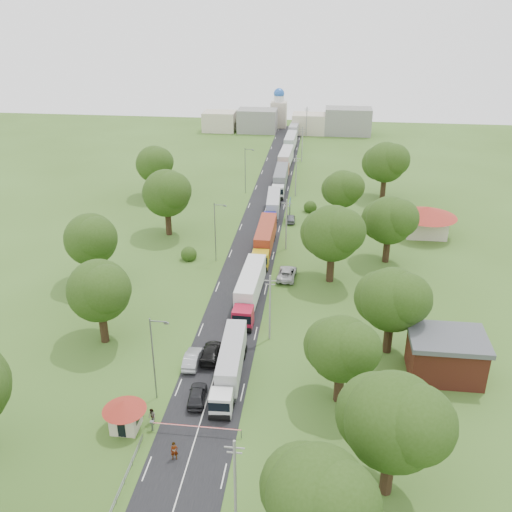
# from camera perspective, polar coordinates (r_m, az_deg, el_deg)

# --- Properties ---
(ground) EXTENTS (260.00, 260.00, 0.00)m
(ground) POSITION_cam_1_polar(r_m,az_deg,el_deg) (79.55, -2.10, -5.27)
(ground) COLOR #38571D
(ground) RESTS_ON ground
(road) EXTENTS (8.00, 200.00, 0.04)m
(road) POSITION_cam_1_polar(r_m,az_deg,el_deg) (97.18, -0.29, 0.62)
(road) COLOR black
(road) RESTS_ON ground
(boom_barrier) EXTENTS (9.22, 0.35, 1.18)m
(boom_barrier) POSITION_cam_1_polar(r_m,az_deg,el_deg) (59.34, -7.33, -16.52)
(boom_barrier) COLOR slate
(boom_barrier) RESTS_ON ground
(guard_booth) EXTENTS (4.40, 4.40, 3.45)m
(guard_booth) POSITION_cam_1_polar(r_m,az_deg,el_deg) (60.03, -13.00, -14.89)
(guard_booth) COLOR beige
(guard_booth) RESTS_ON ground
(guard_rail) EXTENTS (0.10, 17.00, 1.70)m
(guard_rail) POSITION_cam_1_polar(r_m,az_deg,el_deg) (54.20, -14.07, -23.57)
(guard_rail) COLOR slate
(guard_rail) RESTS_ON ground
(info_sign) EXTENTS (0.12, 3.10, 4.10)m
(info_sign) POSITION_cam_1_polar(r_m,az_deg,el_deg) (109.48, 3.41, 5.12)
(info_sign) COLOR slate
(info_sign) RESTS_ON ground
(pole_0) EXTENTS (1.60, 0.24, 9.00)m
(pole_0) POSITION_cam_1_polar(r_m,az_deg,el_deg) (48.55, -2.10, -21.71)
(pole_0) COLOR gray
(pole_0) RESTS_ON ground
(pole_1) EXTENTS (1.60, 0.24, 9.00)m
(pole_1) POSITION_cam_1_polar(r_m,az_deg,el_deg) (70.59, 1.40, -5.09)
(pole_1) COLOR gray
(pole_1) RESTS_ON ground
(pole_2) EXTENTS (1.60, 0.24, 9.00)m
(pole_2) POSITION_cam_1_polar(r_m,az_deg,el_deg) (95.79, 3.05, 3.25)
(pole_2) COLOR gray
(pole_2) RESTS_ON ground
(pole_3) EXTENTS (1.60, 0.24, 9.00)m
(pole_3) POSITION_cam_1_polar(r_m,az_deg,el_deg) (122.22, 4.01, 8.06)
(pole_3) COLOR gray
(pole_3) RESTS_ON ground
(pole_4) EXTENTS (1.60, 0.24, 9.00)m
(pole_4) POSITION_cam_1_polar(r_m,az_deg,el_deg) (149.22, 4.64, 11.14)
(pole_4) COLOR gray
(pole_4) RESTS_ON ground
(pole_5) EXTENTS (1.60, 0.24, 9.00)m
(pole_5) POSITION_cam_1_polar(r_m,az_deg,el_deg) (176.54, 5.08, 13.27)
(pole_5) COLOR gray
(pole_5) RESTS_ON ground
(lamp_0) EXTENTS (2.03, 0.22, 10.00)m
(lamp_0) POSITION_cam_1_polar(r_m,az_deg,el_deg) (61.22, -10.13, -9.74)
(lamp_0) COLOR slate
(lamp_0) RESTS_ON ground
(lamp_1) EXTENTS (2.03, 0.22, 10.00)m
(lamp_1) POSITION_cam_1_polar(r_m,az_deg,el_deg) (91.25, -4.03, 2.68)
(lamp_1) COLOR slate
(lamp_1) RESTS_ON ground
(lamp_2) EXTENTS (2.03, 0.22, 10.00)m
(lamp_2) POSITION_cam_1_polar(r_m,az_deg,el_deg) (123.91, -1.02, 8.77)
(lamp_2) COLOR slate
(lamp_2) RESTS_ON ground
(tree_0) EXTENTS (8.80, 8.80, 11.07)m
(tree_0) POSITION_cam_1_polar(r_m,az_deg,el_deg) (44.43, 6.23, -22.73)
(tree_0) COLOR #382616
(tree_0) RESTS_ON ground
(tree_1) EXTENTS (9.60, 9.60, 12.05)m
(tree_1) POSITION_cam_1_polar(r_m,az_deg,el_deg) (50.25, 13.59, -15.65)
(tree_1) COLOR #382616
(tree_1) RESTS_ON ground
(tree_2) EXTENTS (8.00, 8.00, 10.10)m
(tree_2) POSITION_cam_1_polar(r_m,az_deg,el_deg) (60.19, 8.55, -9.07)
(tree_2) COLOR #382616
(tree_2) RESTS_ON ground
(tree_3) EXTENTS (8.80, 8.80, 11.07)m
(tree_3) POSITION_cam_1_polar(r_m,az_deg,el_deg) (68.95, 13.46, -4.19)
(tree_3) COLOR #382616
(tree_3) RESTS_ON ground
(tree_4) EXTENTS (9.60, 9.60, 12.05)m
(tree_4) POSITION_cam_1_polar(r_m,az_deg,el_deg) (84.42, 7.64, 2.31)
(tree_4) COLOR #382616
(tree_4) RESTS_ON ground
(tree_5) EXTENTS (8.80, 8.80, 11.07)m
(tree_5) POSITION_cam_1_polar(r_m,az_deg,el_deg) (92.69, 13.19, 3.54)
(tree_5) COLOR #382616
(tree_5) RESTS_ON ground
(tree_6) EXTENTS (8.00, 8.00, 10.10)m
(tree_6) POSITION_cam_1_polar(r_m,az_deg,el_deg) (108.36, 8.67, 6.68)
(tree_6) COLOR #382616
(tree_6) RESTS_ON ground
(tree_7) EXTENTS (9.60, 9.60, 12.05)m
(tree_7) POSITION_cam_1_polar(r_m,az_deg,el_deg) (123.01, 12.82, 9.15)
(tree_7) COLOR #382616
(tree_7) RESTS_ON ground
(tree_10) EXTENTS (8.80, 8.80, 11.07)m
(tree_10) POSITION_cam_1_polar(r_m,az_deg,el_deg) (71.58, -15.41, -3.29)
(tree_10) COLOR #382616
(tree_10) RESTS_ON ground
(tree_11) EXTENTS (8.80, 8.80, 11.07)m
(tree_11) POSITION_cam_1_polar(r_m,az_deg,el_deg) (86.64, -16.18, 1.66)
(tree_11) COLOR #382616
(tree_11) RESTS_ON ground
(tree_12) EXTENTS (9.60, 9.60, 12.05)m
(tree_12) POSITION_cam_1_polar(r_m,az_deg,el_deg) (102.12, -8.93, 6.26)
(tree_12) COLOR #382616
(tree_12) RESTS_ON ground
(tree_13) EXTENTS (8.80, 8.80, 11.07)m
(tree_13) POSITION_cam_1_polar(r_m,az_deg,el_deg) (122.83, -10.11, 9.05)
(tree_13) COLOR #382616
(tree_13) RESTS_ON ground
(house_brick) EXTENTS (8.60, 6.60, 5.20)m
(house_brick) POSITION_cam_1_polar(r_m,az_deg,el_deg) (68.81, 18.44, -9.40)
(house_brick) COLOR maroon
(house_brick) RESTS_ON ground
(house_cream) EXTENTS (10.08, 10.08, 5.80)m
(house_cream) POSITION_cam_1_polar(r_m,az_deg,el_deg) (106.09, 16.74, 3.79)
(house_cream) COLOR beige
(house_cream) RESTS_ON ground
(distant_town) EXTENTS (52.00, 8.00, 8.00)m
(distant_town) POSITION_cam_1_polar(r_m,az_deg,el_deg) (181.89, 3.57, 13.28)
(distant_town) COLOR gray
(distant_town) RESTS_ON ground
(church) EXTENTS (5.00, 5.00, 12.30)m
(church) POSITION_cam_1_polar(r_m,az_deg,el_deg) (189.68, 2.29, 14.37)
(church) COLOR beige
(church) RESTS_ON ground
(truck_0) EXTENTS (2.88, 13.98, 3.86)m
(truck_0) POSITION_cam_1_polar(r_m,az_deg,el_deg) (65.10, -2.59, -10.74)
(truck_0) COLOR white
(truck_0) RESTS_ON ground
(truck_1) EXTENTS (3.04, 15.57, 4.31)m
(truck_1) POSITION_cam_1_polar(r_m,az_deg,el_deg) (79.71, -0.64, -3.31)
(truck_1) COLOR #A4122D
(truck_1) RESTS_ON ground
(truck_2) EXTENTS (2.68, 15.56, 4.32)m
(truck_2) POSITION_cam_1_polar(r_m,az_deg,el_deg) (95.58, 0.90, 1.68)
(truck_2) COLOR gold
(truck_2) RESTS_ON ground
(truck_3) EXTENTS (3.02, 14.00, 3.87)m
(truck_3) POSITION_cam_1_polar(r_m,az_deg,el_deg) (111.75, 1.70, 5.05)
(truck_3) COLOR navy
(truck_3) RESTS_ON ground
(truck_4) EXTENTS (2.78, 15.40, 4.27)m
(truck_4) POSITION_cam_1_polar(r_m,az_deg,el_deg) (127.31, 2.46, 7.65)
(truck_4) COLOR silver
(truck_4) RESTS_ON ground
(truck_5) EXTENTS (3.12, 15.69, 4.34)m
(truck_5) POSITION_cam_1_polar(r_m,az_deg,el_deg) (143.13, 2.97, 9.61)
(truck_5) COLOR maroon
(truck_5) RESTS_ON ground
(truck_6) EXTENTS (2.95, 15.52, 4.30)m
(truck_6) POSITION_cam_1_polar(r_m,az_deg,el_deg) (159.74, 3.45, 11.20)
(truck_6) COLOR #286D3D
(truck_6) RESTS_ON ground
(truck_7) EXTENTS (2.94, 14.18, 3.92)m
(truck_7) POSITION_cam_1_polar(r_m,az_deg,el_deg) (176.48, 3.84, 12.44)
(truck_7) COLOR #A4A4A4
(truck_7) RESTS_ON ground
(car_lane_front) EXTENTS (2.22, 4.71, 1.56)m
(car_lane_front) POSITION_cam_1_polar(r_m,az_deg,el_deg) (63.05, -5.90, -13.67)
(car_lane_front) COLOR black
(car_lane_front) RESTS_ON ground
(car_lane_mid) EXTENTS (1.76, 4.79, 1.57)m
(car_lane_mid) POSITION_cam_1_polar(r_m,az_deg,el_deg) (68.48, -6.39, -10.17)
(car_lane_mid) COLOR #999CA1
(car_lane_mid) RESTS_ON ground
(car_lane_rear) EXTENTS (2.27, 5.46, 1.58)m
(car_lane_rear) POSITION_cam_1_polar(r_m,az_deg,el_deg) (69.31, -4.48, -9.60)
(car_lane_rear) COLOR black
(car_lane_rear) RESTS_ON ground
(car_verge_near) EXTENTS (3.00, 5.92, 1.60)m
(car_verge_near) POSITION_cam_1_polar(r_m,az_deg,el_deg) (87.43, 3.10, -1.75)
(car_verge_near) COLOR #B8B8B8
(car_verge_near) RESTS_ON ground
(car_verge_far) EXTENTS (1.93, 4.25, 1.41)m
(car_verge_far) POSITION_cam_1_polar(r_m,az_deg,el_deg) (109.08, 3.49, 3.76)
(car_verge_far) COLOR slate
(car_verge_far) RESTS_ON ground
(pedestrian_near) EXTENTS (0.79, 0.62, 1.93)m
(pedestrian_near) POSITION_cam_1_polar(r_m,az_deg,el_deg) (56.80, -8.17, -18.76)
(pedestrian_near) COLOR gray
(pedestrian_near) RESTS_ON ground
(pedestrian_booth) EXTENTS (1.08, 1.06, 1.76)m
(pedestrian_booth) POSITION_cam_1_polar(r_m,az_deg,el_deg) (60.88, -10.36, -15.52)
(pedestrian_booth) COLOR gray
(pedestrian_booth) RESTS_ON ground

